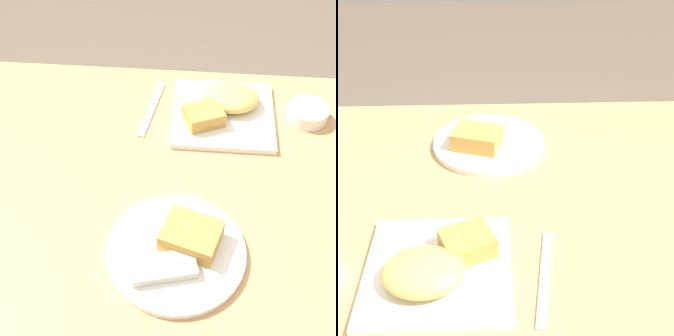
# 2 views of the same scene
# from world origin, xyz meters

# --- Properties ---
(dining_table) EXTENTS (1.07, 0.77, 0.72)m
(dining_table) POSITION_xyz_m (0.00, 0.00, 0.63)
(dining_table) COLOR tan
(dining_table) RESTS_ON ground_plane
(plate_square_near) EXTENTS (0.24, 0.24, 0.06)m
(plate_square_near) POSITION_xyz_m (-0.11, -0.22, 0.74)
(plate_square_near) COLOR white
(plate_square_near) RESTS_ON dining_table
(plate_oval_far) EXTENTS (0.25, 0.25, 0.05)m
(plate_oval_far) POSITION_xyz_m (-0.03, 0.17, 0.73)
(plate_oval_far) COLOR white
(plate_oval_far) RESTS_ON dining_table
(butter_knife) EXTENTS (0.05, 0.20, 0.00)m
(butter_knife) POSITION_xyz_m (0.06, -0.23, 0.72)
(butter_knife) COLOR silver
(butter_knife) RESTS_ON dining_table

